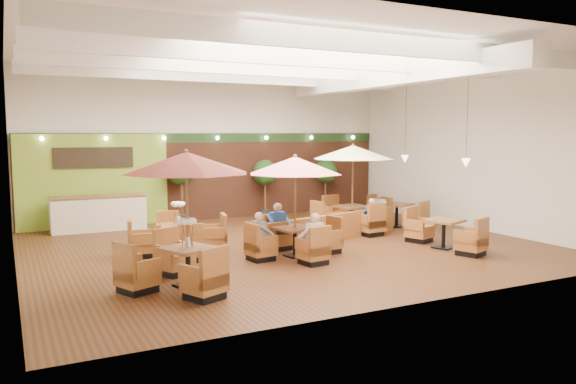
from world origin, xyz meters
TOP-DOWN VIEW (x-y plane):
  - room at (0.25, 1.22)m, footprint 14.04×14.00m
  - service_counter at (-4.40, 5.10)m, footprint 3.00×0.75m
  - booth_divider at (1.53, 0.07)m, footprint 5.64×1.66m
  - table_0 at (-3.84, -2.84)m, footprint 2.86×3.04m
  - table_1 at (-0.42, -1.32)m, footprint 2.68×2.68m
  - table_2 at (3.11, 1.32)m, footprint 2.86×2.86m
  - table_3 at (-3.04, 0.43)m, footprint 2.77×2.77m
  - table_4 at (3.80, -2.27)m, footprint 1.18×2.94m
  - table_5 at (4.95, 1.32)m, footprint 1.17×2.88m
  - topiary_0 at (-1.52, 5.30)m, footprint 1.07×1.07m
  - topiary_1 at (1.76, 5.30)m, footprint 0.95×0.95m
  - topiary_2 at (4.43, 5.30)m, footprint 0.93×0.93m
  - diner_0 at (-0.42, -2.30)m, footprint 0.44×0.38m
  - diner_1 at (-0.42, -0.34)m, footprint 0.41×0.33m
  - diner_2 at (-1.40, -1.32)m, footprint 0.36×0.41m
  - diner_3 at (3.11, 0.27)m, footprint 0.38×0.31m
  - diner_4 at (4.17, 1.32)m, footprint 0.37×0.42m

SIDE VIEW (x-z plane):
  - table_5 at x=4.95m, z-range -0.12..0.89m
  - table_4 at x=3.80m, z-range -0.12..0.92m
  - booth_divider at x=1.53m, z-range 0.00..0.80m
  - table_3 at x=-3.04m, z-range -0.35..1.22m
  - service_counter at x=-4.40m, z-range -0.01..1.17m
  - diner_3 at x=3.11m, z-range 0.37..1.10m
  - diner_4 at x=4.17m, z-range 0.36..1.13m
  - diner_2 at x=-1.40m, z-range 0.36..1.15m
  - diner_0 at x=-0.42m, z-range 0.35..1.18m
  - diner_1 at x=-0.42m, z-range 0.35..1.20m
  - topiary_2 at x=4.43m, z-range 0.53..2.69m
  - topiary_1 at x=1.76m, z-range 0.54..2.75m
  - table_1 at x=-0.42m, z-range 0.48..3.16m
  - topiary_0 at x=-1.52m, z-range 0.61..3.09m
  - table_2 at x=3.11m, z-range 0.50..3.38m
  - table_0 at x=-3.84m, z-range 0.60..3.50m
  - room at x=0.25m, z-range 0.87..6.39m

